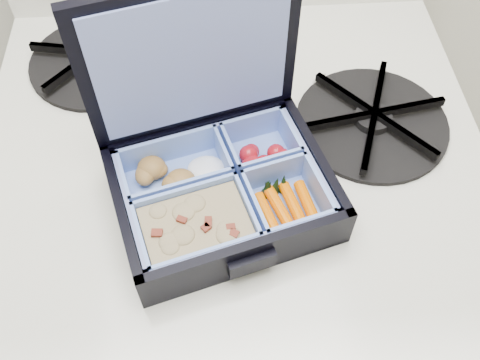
{
  "coord_description": "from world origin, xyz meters",
  "views": [
    {
      "loc": [
        0.63,
        1.28,
        1.35
      ],
      "look_at": [
        0.65,
        1.6,
        0.9
      ],
      "focal_mm": 40.0,
      "sensor_mm": 36.0,
      "label": 1
    }
  ],
  "objects_px": {
    "burner_grate": "(373,117)",
    "stove": "(235,288)",
    "bento_box": "(223,192)",
    "fork": "(275,123)"
  },
  "relations": [
    {
      "from": "bento_box",
      "to": "burner_grate",
      "type": "height_order",
      "value": "bento_box"
    },
    {
      "from": "stove",
      "to": "fork",
      "type": "distance_m",
      "value": 0.44
    },
    {
      "from": "bento_box",
      "to": "stove",
      "type": "bearing_deg",
      "value": 65.74
    },
    {
      "from": "bento_box",
      "to": "burner_grate",
      "type": "bearing_deg",
      "value": 13.79
    },
    {
      "from": "bento_box",
      "to": "fork",
      "type": "height_order",
      "value": "bento_box"
    },
    {
      "from": "bento_box",
      "to": "burner_grate",
      "type": "xyz_separation_m",
      "value": [
        0.18,
        0.1,
        -0.01
      ]
    },
    {
      "from": "burner_grate",
      "to": "stove",
      "type": "bearing_deg",
      "value": -178.9
    },
    {
      "from": "bento_box",
      "to": "burner_grate",
      "type": "relative_size",
      "value": 1.19
    },
    {
      "from": "stove",
      "to": "burner_grate",
      "type": "distance_m",
      "value": 0.48
    },
    {
      "from": "bento_box",
      "to": "fork",
      "type": "bearing_deg",
      "value": 43.29
    }
  ]
}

